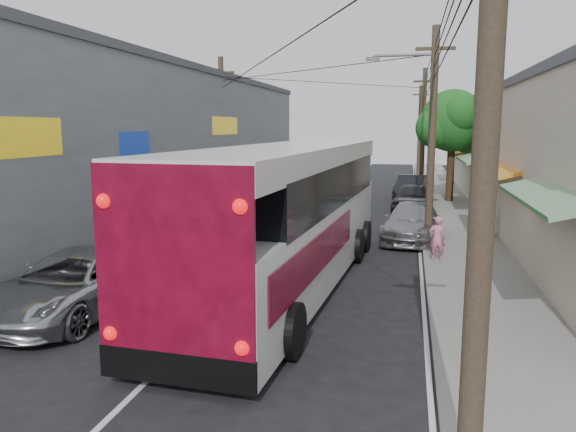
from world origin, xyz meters
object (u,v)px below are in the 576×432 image
at_px(parked_suv, 412,222).
at_px(pedestrian_near, 437,238).
at_px(parked_car_far, 411,187).
at_px(pedestrian_far, 488,217).
at_px(jeepney, 75,283).
at_px(parked_car_mid, 411,197).
at_px(coach_bus, 289,215).

relative_size(parked_suv, pedestrian_near, 3.38).
bearing_deg(parked_car_far, pedestrian_far, -67.70).
bearing_deg(pedestrian_far, jeepney, 64.44).
height_order(jeepney, pedestrian_far, pedestrian_far).
distance_m(parked_car_far, pedestrian_far, 12.06).
xyz_separation_m(parked_suv, pedestrian_near, (0.80, -3.86, 0.13)).
distance_m(parked_car_mid, pedestrian_far, 7.58).
distance_m(parked_suv, pedestrian_far, 3.18).
xyz_separation_m(coach_bus, pedestrian_near, (4.19, 3.54, -1.19)).
relative_size(coach_bus, parked_car_mid, 3.26).
distance_m(jeepney, parked_car_mid, 20.42).
height_order(parked_car_mid, pedestrian_far, pedestrian_far).
distance_m(parked_suv, parked_car_mid, 8.02).
xyz_separation_m(coach_bus, pedestrian_far, (6.39, 8.45, -1.18)).
height_order(coach_bus, pedestrian_near, coach_bus).
bearing_deg(coach_bus, parked_suv, 69.06).
bearing_deg(parked_car_far, parked_suv, -82.10).
bearing_deg(jeepney, pedestrian_far, 51.26).
bearing_deg(parked_car_mid, jeepney, -105.49).
distance_m(pedestrian_near, pedestrian_far, 5.38).
height_order(parked_car_mid, parked_car_far, parked_car_far).
bearing_deg(parked_car_mid, parked_car_far, 97.34).
height_order(parked_suv, parked_car_mid, parked_car_mid).
bearing_deg(jeepney, parked_car_far, 75.31).
xyz_separation_m(parked_car_far, pedestrian_far, (3.00, -11.68, 0.11)).
xyz_separation_m(parked_suv, parked_car_far, (0.00, 12.74, 0.04)).
bearing_deg(pedestrian_near, coach_bus, 32.66).
relative_size(coach_bus, pedestrian_near, 9.47).
xyz_separation_m(parked_car_mid, parked_car_far, (0.00, 4.72, 0.03)).
bearing_deg(parked_car_far, jeepney, -100.70).
xyz_separation_m(coach_bus, parked_suv, (3.39, 7.40, -1.33)).
xyz_separation_m(jeepney, parked_car_mid, (7.92, 18.82, -0.02)).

